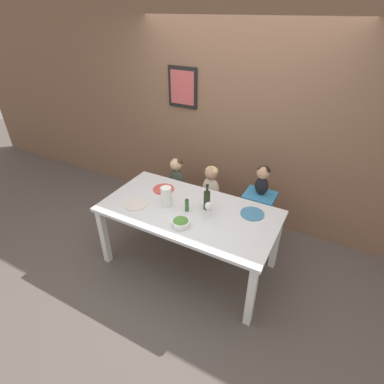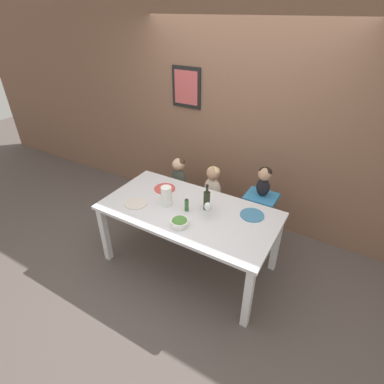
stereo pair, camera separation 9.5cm
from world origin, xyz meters
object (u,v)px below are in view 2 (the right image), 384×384
at_px(wine_bottle, 207,200).
at_px(salad_bowl_large, 180,222).
at_px(dinner_plate_front_left, 136,203).
at_px(chair_far_center, 212,205).
at_px(person_child_left, 179,173).
at_px(dinner_plate_back_left, 165,189).
at_px(paper_towel_roll, 166,196).
at_px(person_baby_right, 264,179).
at_px(chair_far_left, 179,194).
at_px(dinner_plate_back_right, 252,215).
at_px(wine_glass_near, 208,207).
at_px(chair_right_highchair, 260,208).
at_px(person_child_center, 213,182).

bearing_deg(wine_bottle, salad_bowl_large, -103.81).
height_order(wine_bottle, dinner_plate_front_left, wine_bottle).
height_order(chair_far_center, person_child_left, person_child_left).
distance_m(chair_far_center, dinner_plate_front_left, 1.08).
bearing_deg(chair_far_center, dinner_plate_back_left, -128.53).
height_order(person_child_left, paper_towel_roll, paper_towel_roll).
bearing_deg(person_baby_right, chair_far_left, -179.89).
relative_size(chair_far_left, chair_far_center, 1.00).
xyz_separation_m(wine_bottle, dinner_plate_back_right, (0.46, 0.13, -0.11)).
bearing_deg(chair_far_left, dinner_plate_back_right, -21.10).
height_order(chair_far_left, person_child_left, person_child_left).
distance_m(salad_bowl_large, dinner_plate_back_left, 0.71).
bearing_deg(dinner_plate_front_left, salad_bowl_large, -6.96).
height_order(paper_towel_roll, salad_bowl_large, paper_towel_roll).
xyz_separation_m(wine_bottle, wine_glass_near, (0.08, -0.13, 0.02)).
bearing_deg(dinner_plate_back_left, dinner_plate_front_left, -102.26).
relative_size(person_child_left, dinner_plate_back_left, 1.91).
xyz_separation_m(chair_far_center, chair_right_highchair, (0.63, 0.00, 0.17)).
bearing_deg(chair_right_highchair, person_baby_right, 90.00).
distance_m(chair_far_center, wine_bottle, 0.79).
distance_m(wine_bottle, paper_towel_roll, 0.43).
relative_size(chair_far_center, wine_glass_near, 2.64).
xyz_separation_m(chair_far_left, dinner_plate_front_left, (0.03, -0.89, 0.38)).
bearing_deg(person_baby_right, person_child_center, -179.96).
distance_m(salad_bowl_large, dinner_plate_back_right, 0.75).
bearing_deg(paper_towel_roll, dinner_plate_back_left, 129.02).
bearing_deg(wine_glass_near, person_child_left, 138.36).
distance_m(person_child_center, wine_bottle, 0.65).
bearing_deg(chair_far_center, wine_bottle, -68.99).
height_order(wine_glass_near, dinner_plate_back_left, wine_glass_near).
height_order(chair_right_highchair, dinner_plate_back_left, dinner_plate_back_left).
distance_m(person_baby_right, paper_towel_roll, 1.10).
relative_size(chair_far_left, dinner_plate_back_right, 1.92).
xyz_separation_m(salad_bowl_large, dinner_plate_back_left, (-0.52, 0.48, -0.03)).
relative_size(chair_far_left, salad_bowl_large, 2.65).
xyz_separation_m(person_child_center, dinner_plate_back_left, (-0.38, -0.48, 0.04)).
bearing_deg(dinner_plate_back_left, salad_bowl_large, -43.14).
relative_size(chair_far_center, wine_bottle, 1.61).
distance_m(dinner_plate_back_left, dinner_plate_back_right, 1.07).
bearing_deg(paper_towel_roll, wine_bottle, 21.40).
xyz_separation_m(chair_far_center, dinner_plate_back_left, (-0.38, -0.48, 0.38)).
bearing_deg(dinner_plate_back_right, wine_bottle, -164.23).
bearing_deg(person_child_left, salad_bowl_large, -56.85).
bearing_deg(chair_right_highchair, chair_far_center, -180.00).
relative_size(person_child_left, wine_glass_near, 2.63).
height_order(person_baby_right, wine_bottle, person_baby_right).
bearing_deg(wine_glass_near, wine_bottle, 121.98).
bearing_deg(person_child_center, paper_towel_roll, -103.14).
xyz_separation_m(chair_far_left, person_child_center, (0.50, 0.00, 0.34)).
bearing_deg(person_baby_right, person_child_left, -179.98).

